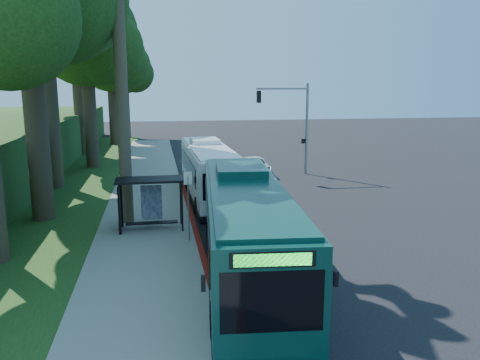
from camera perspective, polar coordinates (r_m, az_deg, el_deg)
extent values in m
plane|color=black|center=(26.43, 4.77, -3.51)|extent=(140.00, 140.00, 0.00)
cube|color=gray|center=(25.57, -11.28, -4.06)|extent=(4.50, 70.00, 0.12)
cube|color=maroon|center=(21.79, -5.35, -6.59)|extent=(0.25, 30.00, 0.13)
cube|color=#234719|center=(31.07, -21.71, -1.98)|extent=(8.00, 70.00, 0.06)
cube|color=black|center=(22.08, -10.86, 0.03)|extent=(3.20, 1.50, 0.10)
cube|color=black|center=(22.44, -14.45, -3.35)|extent=(0.06, 1.30, 2.20)
cube|color=navy|center=(23.04, -10.73, -2.68)|extent=(1.00, 0.12, 1.70)
cube|color=black|center=(22.47, -10.67, -5.15)|extent=(2.40, 0.40, 0.06)
cube|color=black|center=(23.02, -14.22, -2.98)|extent=(0.08, 0.08, 2.40)
cube|color=black|center=(22.98, -7.24, -2.74)|extent=(0.08, 0.08, 2.40)
cube|color=black|center=(21.86, -14.43, -3.74)|extent=(0.08, 0.08, 2.40)
cube|color=black|center=(21.81, -7.07, -3.49)|extent=(0.08, 0.08, 2.40)
cylinder|color=gray|center=(20.40, -6.30, -3.65)|extent=(0.06, 0.06, 3.00)
cube|color=white|center=(20.08, -6.38, 0.21)|extent=(0.35, 0.04, 0.55)
cylinder|color=gray|center=(36.66, 8.12, 6.13)|extent=(0.20, 0.20, 7.00)
cylinder|color=gray|center=(35.94, 5.17, 11.04)|extent=(4.00, 0.14, 0.14)
cube|color=black|center=(35.52, 2.31, 10.11)|extent=(0.30, 0.30, 0.90)
cube|color=black|center=(36.68, 7.71, 4.73)|extent=(0.25, 0.25, 0.35)
cylinder|color=#4C3F2D|center=(23.22, -14.21, 10.38)|extent=(0.60, 0.60, 13.00)
cylinder|color=#382B1E|center=(25.39, -23.64, 7.01)|extent=(1.10, 1.10, 10.50)
sphere|color=#1B340E|center=(24.14, -21.45, 19.53)|extent=(5.60, 5.60, 5.60)
sphere|color=#1B340E|center=(27.36, -26.92, 18.68)|extent=(5.20, 5.20, 5.20)
cylinder|color=#382B1E|center=(33.39, -22.30, 9.12)|extent=(1.18, 1.18, 11.90)
sphere|color=#1B340E|center=(31.96, -20.00, 19.96)|extent=(7.00, 7.00, 7.00)
sphere|color=#1B340E|center=(35.90, -25.38, 19.09)|extent=(6.50, 6.50, 6.50)
cylinder|color=#382B1E|center=(41.06, -17.84, 8.21)|extent=(1.06, 1.06, 9.80)
sphere|color=#1B340E|center=(41.23, -18.36, 16.58)|extent=(8.40, 8.40, 8.40)
sphere|color=#1B340E|center=(39.70, -16.03, 15.31)|extent=(5.88, 5.88, 5.88)
sphere|color=#1B340E|center=(42.82, -20.03, 15.13)|extent=(5.46, 5.46, 5.46)
cylinder|color=#382B1E|center=(49.23, -19.03, 9.38)|extent=(1.14, 1.14, 11.20)
sphere|color=#1B340E|center=(49.55, -19.56, 17.34)|extent=(9.60, 9.60, 9.60)
sphere|color=#1B340E|center=(47.75, -17.37, 16.18)|extent=(6.72, 6.72, 6.72)
sphere|color=#1B340E|center=(51.37, -21.10, 15.92)|extent=(6.24, 6.24, 6.24)
cylinder|color=#382B1E|center=(56.92, -15.24, 8.72)|extent=(1.02, 1.02, 9.10)
sphere|color=#1B340E|center=(56.98, -15.54, 14.34)|extent=(8.00, 8.00, 8.00)
sphere|color=#1B340E|center=(55.61, -13.91, 13.42)|extent=(5.60, 5.60, 5.60)
sphere|color=#1B340E|center=(58.46, -16.78, 13.42)|extent=(5.20, 5.20, 5.20)
cylinder|color=#382B1E|center=(64.83, -13.74, 8.75)|extent=(0.98, 0.98, 8.40)
sphere|color=#1B340E|center=(64.84, -13.96, 13.31)|extent=(7.00, 7.00, 7.00)
sphere|color=#1B340E|center=(63.69, -12.69, 12.54)|extent=(4.90, 4.90, 4.90)
sphere|color=#1B340E|center=(66.12, -14.95, 12.59)|extent=(4.55, 4.55, 4.55)
sphere|color=#1B340E|center=(18.41, -26.84, 17.51)|extent=(5.04, 5.04, 5.04)
cube|color=white|center=(28.65, -3.80, 1.17)|extent=(2.67, 11.59, 2.74)
cube|color=black|center=(28.93, -3.76, -1.60)|extent=(2.70, 11.65, 0.34)
cube|color=black|center=(29.07, -3.93, 1.85)|extent=(2.68, 9.05, 1.06)
cube|color=black|center=(23.05, -1.93, -0.76)|extent=(2.16, 0.16, 1.35)
cube|color=black|center=(34.22, -5.07, 3.34)|extent=(1.97, 0.15, 0.96)
cube|color=#19E533|center=(22.86, -1.94, 1.48)|extent=(1.60, 0.13, 0.27)
cube|color=white|center=(28.43, -3.83, 3.99)|extent=(2.46, 11.01, 0.12)
cube|color=white|center=(30.31, -4.32, 4.75)|extent=(1.76, 2.44, 0.34)
cylinder|color=black|center=(25.19, -5.16, -3.12)|extent=(0.31, 0.97, 0.96)
cylinder|color=black|center=(25.51, -0.19, -2.89)|extent=(0.31, 0.97, 0.96)
cylinder|color=black|center=(33.05, -6.68, 0.32)|extent=(0.31, 0.97, 0.96)
cylinder|color=black|center=(33.30, -2.87, 0.46)|extent=(0.31, 0.97, 0.96)
cube|color=#0A382F|center=(16.53, 0.68, -5.93)|extent=(3.82, 12.65, 2.96)
cube|color=black|center=(17.05, 0.67, -10.85)|extent=(3.85, 12.72, 0.36)
cube|color=black|center=(16.94, 0.52, -4.49)|extent=(3.62, 9.93, 1.14)
cube|color=black|center=(10.73, 3.90, -14.51)|extent=(2.33, 0.35, 1.45)
cube|color=black|center=(22.41, -0.81, -0.43)|extent=(2.12, 0.33, 1.04)
cube|color=#19E533|center=(10.33, 3.99, -9.60)|extent=(1.72, 0.27, 0.29)
cube|color=#0A382F|center=(16.14, 0.70, -0.73)|extent=(3.55, 12.01, 0.12)
cube|color=#0A382F|center=(18.14, 0.08, 1.18)|extent=(2.09, 2.76, 0.36)
cylinder|color=black|center=(13.28, -3.01, -16.65)|extent=(0.41, 1.06, 1.04)
cylinder|color=black|center=(13.55, 7.59, -16.14)|extent=(0.41, 1.06, 1.04)
cylinder|color=black|center=(21.38, -3.75, -5.64)|extent=(0.41, 1.06, 1.04)
cylinder|color=black|center=(21.55, 2.67, -5.49)|extent=(0.41, 1.06, 1.04)
imported|color=silver|center=(36.33, 1.78, 1.70)|extent=(2.55, 5.00, 1.35)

